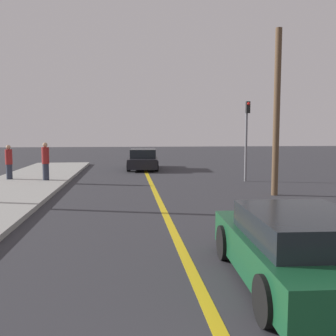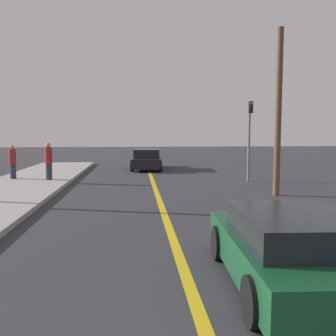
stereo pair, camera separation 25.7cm
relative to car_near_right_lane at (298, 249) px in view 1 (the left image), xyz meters
The scene contains 8 objects.
road_center_line 12.95m from the car_near_right_lane, 96.87° to the left, with size 0.20×60.00×0.01m.
sidewalk_left 11.37m from the car_near_right_lane, 129.89° to the left, with size 3.71×27.74×0.16m.
car_near_right_lane is the anchor object (origin of this frame).
car_ahead_center 18.63m from the car_near_right_lane, 95.07° to the left, with size 2.11×4.66×1.31m.
pedestrian_near_curb 14.01m from the car_near_right_lane, 117.35° to the left, with size 0.34×0.34×1.76m.
pedestrian_mid_group 15.39m from the car_near_right_lane, 122.40° to the left, with size 0.33×0.33×1.63m.
traffic_light 12.61m from the car_near_right_lane, 75.77° to the left, with size 0.18×0.40×3.84m.
utility_pole 9.01m from the car_near_right_lane, 70.26° to the left, with size 0.24×0.24×6.19m.
Camera 1 is at (-1.08, -0.27, 2.41)m, focal length 40.00 mm.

